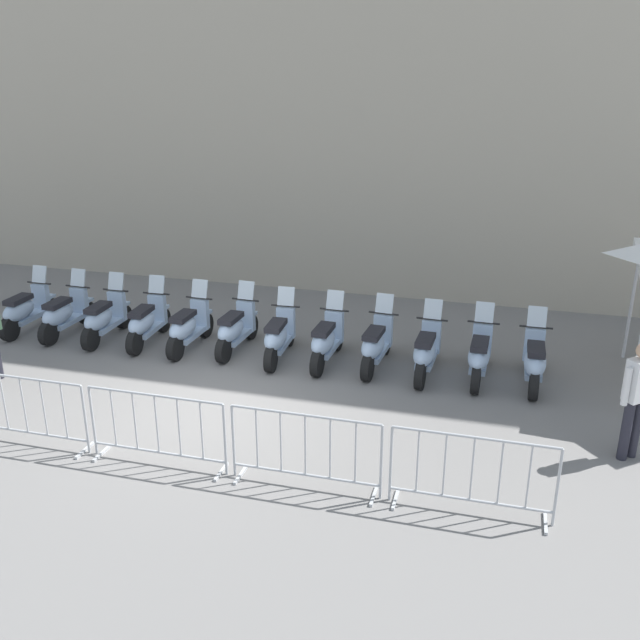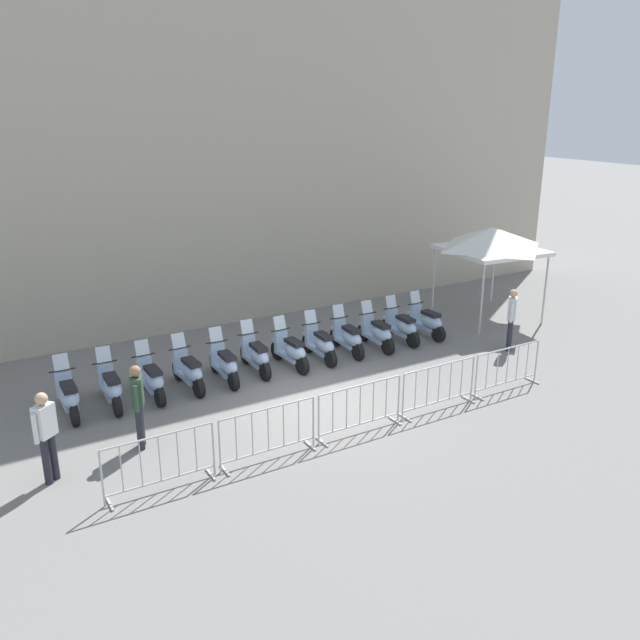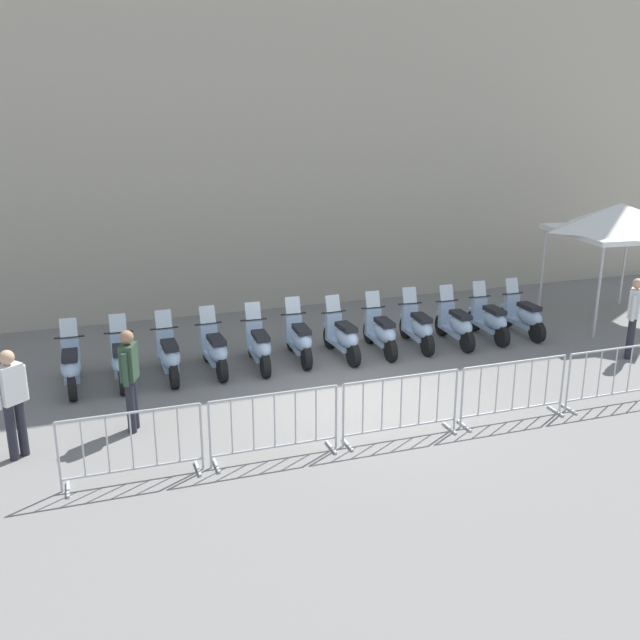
# 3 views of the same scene
# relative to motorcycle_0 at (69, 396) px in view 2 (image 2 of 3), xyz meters

# --- Properties ---
(ground_plane) EXTENTS (120.00, 120.00, 0.00)m
(ground_plane) POSITION_rel_motorcycle_0_xyz_m (5.16, -1.64, -0.45)
(ground_plane) COLOR slate
(building_facade) EXTENTS (28.10, 5.00, 13.69)m
(building_facade) POSITION_rel_motorcycle_0_xyz_m (4.47, 5.79, 6.39)
(building_facade) COLOR #B2A893
(building_facade) RESTS_ON ground
(motorcycle_0) EXTENTS (0.56, 1.73, 1.24)m
(motorcycle_0) POSITION_rel_motorcycle_0_xyz_m (0.00, 0.00, 0.00)
(motorcycle_0) COLOR black
(motorcycle_0) RESTS_ON ground
(motorcycle_1) EXTENTS (0.56, 1.73, 1.24)m
(motorcycle_1) POSITION_rel_motorcycle_0_xyz_m (0.90, 0.08, 0.00)
(motorcycle_1) COLOR black
(motorcycle_1) RESTS_ON ground
(motorcycle_2) EXTENTS (0.58, 1.73, 1.24)m
(motorcycle_2) POSITION_rel_motorcycle_0_xyz_m (1.81, 0.15, 0.00)
(motorcycle_2) COLOR black
(motorcycle_2) RESTS_ON ground
(motorcycle_3) EXTENTS (0.61, 1.72, 1.24)m
(motorcycle_3) POSITION_rel_motorcycle_0_xyz_m (2.71, 0.26, 0.00)
(motorcycle_3) COLOR black
(motorcycle_3) RESTS_ON ground
(motorcycle_4) EXTENTS (0.56, 1.73, 1.24)m
(motorcycle_4) POSITION_rel_motorcycle_0_xyz_m (3.61, 0.31, 0.00)
(motorcycle_4) COLOR black
(motorcycle_4) RESTS_ON ground
(motorcycle_5) EXTENTS (0.56, 1.72, 1.24)m
(motorcycle_5) POSITION_rel_motorcycle_0_xyz_m (4.50, 0.54, 0.00)
(motorcycle_5) COLOR black
(motorcycle_5) RESTS_ON ground
(motorcycle_6) EXTENTS (0.62, 1.72, 1.24)m
(motorcycle_6) POSITION_rel_motorcycle_0_xyz_m (5.42, 0.48, 0.00)
(motorcycle_6) COLOR black
(motorcycle_6) RESTS_ON ground
(motorcycle_7) EXTENTS (0.56, 1.73, 1.24)m
(motorcycle_7) POSITION_rel_motorcycle_0_xyz_m (6.31, 0.60, 0.00)
(motorcycle_7) COLOR black
(motorcycle_7) RESTS_ON ground
(motorcycle_8) EXTENTS (0.56, 1.72, 1.24)m
(motorcycle_8) POSITION_rel_motorcycle_0_xyz_m (7.21, 0.73, 0.00)
(motorcycle_8) COLOR black
(motorcycle_8) RESTS_ON ground
(motorcycle_9) EXTENTS (0.56, 1.72, 1.24)m
(motorcycle_9) POSITION_rel_motorcycle_0_xyz_m (8.12, 0.74, 0.00)
(motorcycle_9) COLOR black
(motorcycle_9) RESTS_ON ground
(motorcycle_10) EXTENTS (0.56, 1.73, 1.24)m
(motorcycle_10) POSITION_rel_motorcycle_0_xyz_m (9.02, 0.89, 0.00)
(motorcycle_10) COLOR black
(motorcycle_10) RESTS_ON ground
(motorcycle_11) EXTENTS (0.57, 1.73, 1.24)m
(motorcycle_11) POSITION_rel_motorcycle_0_xyz_m (9.92, 0.99, 0.00)
(motorcycle_11) COLOR black
(motorcycle_11) RESTS_ON ground
(barrier_segment_0) EXTENTS (2.00, 0.61, 1.07)m
(barrier_segment_0) POSITION_rel_motorcycle_0_xyz_m (1.15, -3.76, 0.07)
(barrier_segment_0) COLOR #B2B5B7
(barrier_segment_0) RESTS_ON ground
(barrier_segment_1) EXTENTS (2.00, 0.61, 1.07)m
(barrier_segment_1) POSITION_rel_motorcycle_0_xyz_m (3.24, -3.56, 0.07)
(barrier_segment_1) COLOR #B2B5B7
(barrier_segment_1) RESTS_ON ground
(barrier_segment_2) EXTENTS (2.00, 0.61, 1.07)m
(barrier_segment_2) POSITION_rel_motorcycle_0_xyz_m (5.32, -3.37, 0.07)
(barrier_segment_2) COLOR #B2B5B7
(barrier_segment_2) RESTS_ON ground
(barrier_segment_3) EXTENTS (2.00, 0.61, 1.07)m
(barrier_segment_3) POSITION_rel_motorcycle_0_xyz_m (7.40, -3.17, 0.07)
(barrier_segment_3) COLOR #B2B5B7
(barrier_segment_3) RESTS_ON ground
(barrier_segment_4) EXTENTS (2.00, 0.61, 1.07)m
(barrier_segment_4) POSITION_rel_motorcycle_0_xyz_m (9.49, -2.98, 0.07)
(barrier_segment_4) COLOR #B2B5B7
(barrier_segment_4) RESTS_ON ground
(officer_near_row_end) EXTENTS (0.31, 0.53, 1.73)m
(officer_near_row_end) POSITION_rel_motorcycle_0_xyz_m (1.13, -2.07, 0.53)
(officer_near_row_end) COLOR #23232D
(officer_near_row_end) RESTS_ON ground
(officer_mid_plaza) EXTENTS (0.41, 0.42, 1.73)m
(officer_mid_plaza) POSITION_rel_motorcycle_0_xyz_m (11.35, -0.92, 0.53)
(officer_mid_plaza) COLOR #23232D
(officer_mid_plaza) RESTS_ON ground
(officer_by_barriers) EXTENTS (0.42, 0.41, 1.73)m
(officer_by_barriers) POSITION_rel_motorcycle_0_xyz_m (-0.56, -2.63, 0.53)
(officer_by_barriers) COLOR #23232D
(officer_by_barriers) RESTS_ON ground
(canopy_tent) EXTENTS (2.68, 2.68, 2.91)m
(canopy_tent) POSITION_rel_motorcycle_0_xyz_m (12.64, 1.65, 2.06)
(canopy_tent) COLOR silver
(canopy_tent) RESTS_ON ground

